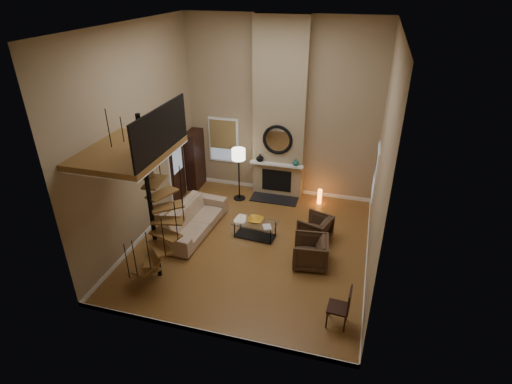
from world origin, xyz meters
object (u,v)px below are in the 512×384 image
(sofa, at_px, (193,219))
(floor_lamp, at_px, (239,158))
(coffee_table, at_px, (255,228))
(side_chair, at_px, (343,306))
(armchair_far, at_px, (314,252))
(accent_lamp, at_px, (320,196))
(armchair_near, at_px, (317,229))
(hutch, at_px, (195,160))

(sofa, relative_size, floor_lamp, 1.46)
(floor_lamp, bearing_deg, coffee_table, -61.10)
(coffee_table, bearing_deg, floor_lamp, 118.90)
(floor_lamp, bearing_deg, side_chair, -51.40)
(floor_lamp, bearing_deg, sofa, -107.25)
(armchair_far, bearing_deg, floor_lamp, -141.06)
(sofa, height_order, armchair_far, sofa)
(accent_lamp, bearing_deg, coffee_table, -122.12)
(sofa, relative_size, coffee_table, 2.06)
(coffee_table, bearing_deg, sofa, -173.12)
(armchair_near, relative_size, side_chair, 0.83)
(armchair_near, bearing_deg, sofa, -63.59)
(armchair_far, bearing_deg, sofa, -106.12)
(hutch, xyz_separation_m, sofa, (1.04, -2.65, -0.55))
(accent_lamp, xyz_separation_m, side_chair, (1.13, -4.95, 0.28))
(sofa, height_order, floor_lamp, floor_lamp)
(hutch, height_order, side_chair, hutch)
(hutch, xyz_separation_m, floor_lamp, (1.71, -0.48, 0.46))
(coffee_table, xyz_separation_m, floor_lamp, (-1.08, 1.95, 1.13))
(armchair_near, height_order, coffee_table, armchair_near)
(coffee_table, bearing_deg, hutch, 138.85)
(armchair_far, xyz_separation_m, floor_lamp, (-2.80, 2.74, 1.06))
(armchair_far, height_order, side_chair, side_chair)
(armchair_near, xyz_separation_m, side_chair, (0.91, -2.91, 0.17))
(armchair_near, distance_m, coffee_table, 1.70)
(hutch, xyz_separation_m, side_chair, (5.37, -5.07, -0.42))
(hutch, bearing_deg, sofa, -68.59)
(armchair_near, relative_size, accent_lamp, 1.62)
(armchair_near, bearing_deg, hutch, -97.55)
(hutch, height_order, coffee_table, hutch)
(hutch, relative_size, side_chair, 2.13)
(sofa, height_order, armchair_near, sofa)
(armchair_far, distance_m, floor_lamp, 4.06)
(hutch, distance_m, armchair_near, 4.99)
(armchair_near, xyz_separation_m, accent_lamp, (-0.22, 2.04, -0.10))
(side_chair, bearing_deg, accent_lamp, 102.82)
(armchair_far, xyz_separation_m, side_chair, (0.86, -1.85, 0.17))
(coffee_table, xyz_separation_m, accent_lamp, (1.46, 2.32, -0.03))
(sofa, bearing_deg, hutch, 25.12)
(hutch, height_order, armchair_near, hutch)
(sofa, xyz_separation_m, coffee_table, (1.75, 0.21, -0.11))
(hutch, relative_size, floor_lamp, 1.15)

